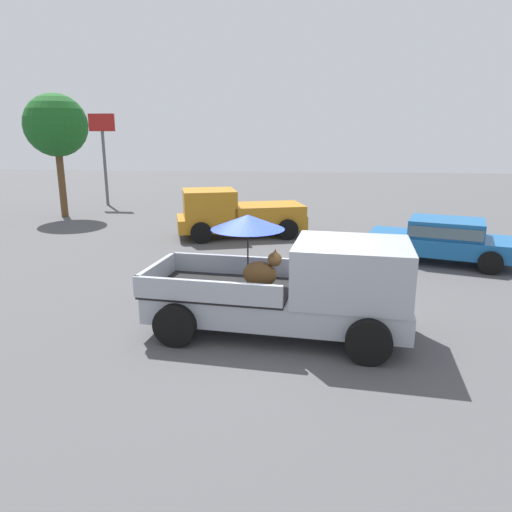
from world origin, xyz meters
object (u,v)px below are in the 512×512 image
Objects in this scene: parked_sedan_near at (443,238)px; motel_sign at (103,141)px; pickup_truck_main at (300,286)px; pickup_truck_red at (236,214)px.

parked_sedan_near is 18.39m from motel_sign.
pickup_truck_main is 7.27m from parked_sedan_near.
pickup_truck_main is at bearing -56.46° from motel_sign.
parked_sedan_near is at bearing -34.49° from motel_sign.
pickup_truck_main is 1.08× the size of motel_sign.
pickup_truck_red is 1.06× the size of motel_sign.
motel_sign is at bearing 129.64° from pickup_truck_main.
motel_sign is (-8.16, 7.28, 2.54)m from pickup_truck_red.
pickup_truck_main is 1.13× the size of parked_sedan_near.
motel_sign reaches higher than pickup_truck_red.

